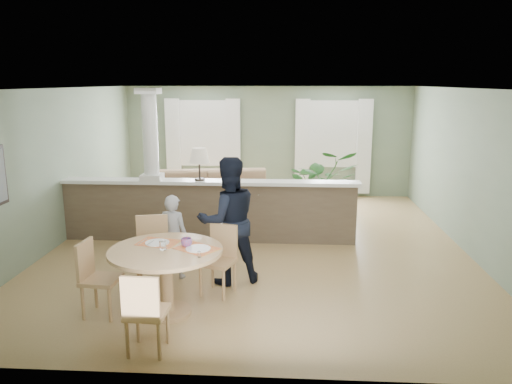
# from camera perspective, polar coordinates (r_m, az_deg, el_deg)

# --- Properties ---
(ground) EXTENTS (8.00, 8.00, 0.00)m
(ground) POSITION_cam_1_polar(r_m,az_deg,el_deg) (8.80, 0.30, -6.08)
(ground) COLOR tan
(ground) RESTS_ON ground
(room_shell) EXTENTS (7.02, 8.02, 2.71)m
(room_shell) POSITION_cam_1_polar(r_m,az_deg,el_deg) (9.03, 0.35, 6.18)
(room_shell) COLOR gray
(room_shell) RESTS_ON ground
(pony_wall) EXTENTS (5.32, 0.38, 2.70)m
(pony_wall) POSITION_cam_1_polar(r_m,az_deg,el_deg) (8.91, -5.97, -1.20)
(pony_wall) COLOR brown
(pony_wall) RESTS_ON ground
(sofa) EXTENTS (3.50, 1.82, 0.97)m
(sofa) POSITION_cam_1_polar(r_m,az_deg,el_deg) (10.39, -5.59, -0.46)
(sofa) COLOR #8F664E
(sofa) RESTS_ON ground
(houseplant) EXTENTS (1.52, 1.37, 1.52)m
(houseplant) POSITION_cam_1_polar(r_m,az_deg,el_deg) (10.09, 7.58, 0.69)
(houseplant) COLOR #2D6629
(houseplant) RESTS_ON ground
(dining_table) EXTENTS (1.38, 1.38, 0.94)m
(dining_table) POSITION_cam_1_polar(r_m,az_deg,el_deg) (6.20, -10.16, -7.94)
(dining_table) COLOR tan
(dining_table) RESTS_ON ground
(chair_far_boy) EXTENTS (0.54, 0.54, 1.01)m
(chair_far_boy) POSITION_cam_1_polar(r_m,az_deg,el_deg) (7.05, -11.74, -6.39)
(chair_far_boy) COLOR tan
(chair_far_boy) RESTS_ON ground
(chair_far_man) EXTENTS (0.54, 0.54, 0.93)m
(chair_far_man) POSITION_cam_1_polar(r_m,az_deg,el_deg) (6.78, -4.11, -7.28)
(chair_far_man) COLOR tan
(chair_far_man) RESTS_ON ground
(chair_near) EXTENTS (0.43, 0.43, 0.91)m
(chair_near) POSITION_cam_1_polar(r_m,az_deg,el_deg) (5.41, -12.62, -13.02)
(chair_near) COLOR tan
(chair_near) RESTS_ON ground
(chair_side) EXTENTS (0.46, 0.46, 0.94)m
(chair_side) POSITION_cam_1_polar(r_m,az_deg,el_deg) (6.44, -17.91, -8.97)
(chair_side) COLOR tan
(chair_side) RESTS_ON ground
(child_person) EXTENTS (0.51, 0.39, 1.24)m
(child_person) POSITION_cam_1_polar(r_m,az_deg,el_deg) (7.33, -9.44, -5.03)
(child_person) COLOR #9B9A9F
(child_person) RESTS_ON ground
(man_person) EXTENTS (1.07, 0.96, 1.81)m
(man_person) POSITION_cam_1_polar(r_m,az_deg,el_deg) (7.00, -3.17, -3.29)
(man_person) COLOR black
(man_person) RESTS_ON ground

